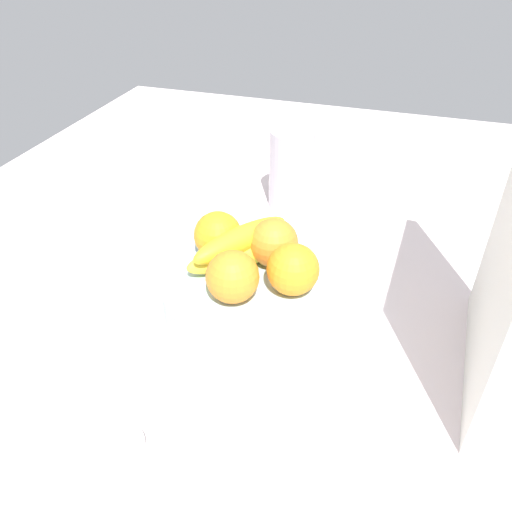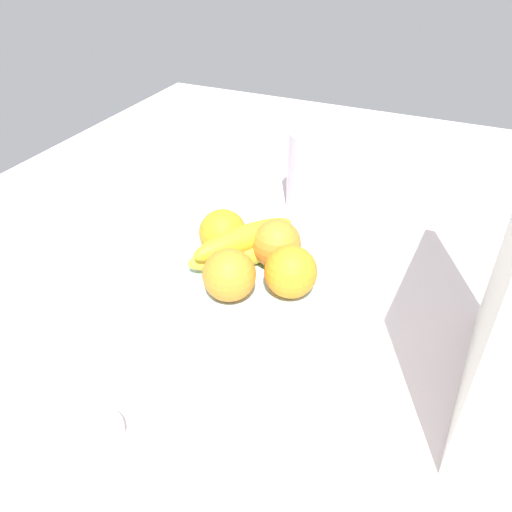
# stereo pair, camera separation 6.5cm
# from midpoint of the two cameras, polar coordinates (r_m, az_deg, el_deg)

# --- Properties ---
(ground_plane) EXTENTS (1.80, 1.40, 0.03)m
(ground_plane) POSITION_cam_midpoint_polar(r_m,az_deg,el_deg) (0.79, -2.01, -5.30)
(ground_plane) COLOR silver
(fruit_bowl) EXTENTS (0.27, 0.27, 0.05)m
(fruit_bowl) POSITION_cam_midpoint_polar(r_m,az_deg,el_deg) (0.74, -2.51, -4.16)
(fruit_bowl) COLOR #A8CCD9
(fruit_bowl) RESTS_ON ground_plane
(orange_front_left) EXTENTS (0.07, 0.07, 0.07)m
(orange_front_left) POSITION_cam_midpoint_polar(r_m,az_deg,el_deg) (0.68, 1.52, -1.62)
(orange_front_left) COLOR orange
(orange_front_left) RESTS_ON fruit_bowl
(orange_front_right) EXTENTS (0.07, 0.07, 0.07)m
(orange_front_right) POSITION_cam_midpoint_polar(r_m,az_deg,el_deg) (0.74, -0.52, 1.45)
(orange_front_right) COLOR orange
(orange_front_right) RESTS_ON fruit_bowl
(orange_center) EXTENTS (0.07, 0.07, 0.07)m
(orange_center) POSITION_cam_midpoint_polar(r_m,az_deg,el_deg) (0.76, -6.80, 2.28)
(orange_center) COLOR orange
(orange_center) RESTS_ON fruit_bowl
(orange_back_left) EXTENTS (0.07, 0.07, 0.07)m
(orange_back_left) POSITION_cam_midpoint_polar(r_m,az_deg,el_deg) (0.67, -5.46, -2.45)
(orange_back_left) COLOR orange
(orange_back_left) RESTS_ON fruit_bowl
(banana_bunch) EXTENTS (0.17, 0.15, 0.06)m
(banana_bunch) POSITION_cam_midpoint_polar(r_m,az_deg,el_deg) (0.74, -4.16, 1.05)
(banana_bunch) COLOR yellow
(banana_bunch) RESTS_ON fruit_bowl
(cutting_board) EXTENTS (0.28, 0.03, 0.36)m
(cutting_board) POSITION_cam_midpoint_polar(r_m,az_deg,el_deg) (0.60, 24.43, 0.07)
(cutting_board) COLOR white
(cutting_board) RESTS_ON ground_plane
(thermos_tumbler) EXTENTS (0.09, 0.09, 0.15)m
(thermos_tumbler) POSITION_cam_midpoint_polar(r_m,az_deg,el_deg) (0.98, 2.10, 9.81)
(thermos_tumbler) COLOR #B6AFBC
(thermos_tumbler) RESTS_ON ground_plane
(jar_lid) EXTENTS (0.07, 0.07, 0.01)m
(jar_lid) POSITION_cam_midpoint_polar(r_m,az_deg,el_deg) (0.62, -19.10, -20.30)
(jar_lid) COLOR silver
(jar_lid) RESTS_ON ground_plane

